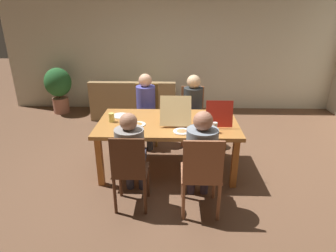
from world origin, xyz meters
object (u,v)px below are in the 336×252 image
at_px(chair_0, 130,169).
at_px(dining_table, 168,127).
at_px(person_3, 193,105).
at_px(pizza_box_1, 217,120).
at_px(chair_2, 147,111).
at_px(plate_2, 182,131).
at_px(drinking_glass_2, 123,128).
at_px(chair_3, 192,113).
at_px(plate_0, 138,124).
at_px(person_1, 201,152).
at_px(drinking_glass_0, 112,117).
at_px(couch, 135,103).
at_px(potted_plant, 58,86).
at_px(chair_1, 202,173).
at_px(person_2, 146,104).
at_px(pizza_box_0, 176,115).
at_px(person_0, 131,151).
at_px(drinking_glass_1, 215,128).
at_px(plate_1, 120,116).

bearing_deg(chair_0, dining_table, 67.27).
bearing_deg(person_3, pizza_box_1, -72.33).
xyz_separation_m(chair_2, plate_2, (0.59, -1.36, 0.21)).
height_order(dining_table, drinking_glass_2, drinking_glass_2).
relative_size(chair_3, person_3, 0.81).
height_order(dining_table, plate_0, plate_0).
distance_m(person_1, chair_3, 1.85).
bearing_deg(chair_2, dining_table, -68.65).
height_order(drinking_glass_0, couch, drinking_glass_0).
distance_m(dining_table, plate_0, 0.43).
bearing_deg(chair_0, chair_3, 67.72).
bearing_deg(potted_plant, chair_1, -49.96).
height_order(person_2, drinking_glass_2, person_2).
relative_size(person_1, couch, 0.68).
bearing_deg(plate_0, chair_3, 54.37).
bearing_deg(chair_1, pizza_box_0, 104.23).
distance_m(person_0, drinking_glass_0, 0.87).
xyz_separation_m(dining_table, chair_0, (-0.40, -0.95, -0.13)).
bearing_deg(drinking_glass_0, person_0, -63.84).
bearing_deg(chair_1, person_1, 90.00).
xyz_separation_m(person_2, drinking_glass_0, (-0.38, -0.87, 0.08)).
height_order(person_2, pizza_box_0, person_2).
relative_size(pizza_box_0, potted_plant, 0.62).
relative_size(plate_2, couch, 0.13).
distance_m(plate_2, drinking_glass_1, 0.42).
bearing_deg(pizza_box_0, plate_2, -80.21).
distance_m(person_2, plate_0, 0.98).
bearing_deg(plate_0, chair_0, -89.80).
height_order(chair_2, pizza_box_0, pizza_box_0).
bearing_deg(plate_2, plate_0, 159.13).
distance_m(pizza_box_1, potted_plant, 4.01).
height_order(dining_table, chair_1, chair_1).
height_order(plate_0, plate_2, same).
bearing_deg(person_3, chair_3, 90.00).
bearing_deg(chair_0, person_0, 90.00).
height_order(person_1, drinking_glass_0, person_1).
distance_m(chair_1, chair_2, 2.17).
distance_m(chair_0, drinking_glass_0, 1.04).
bearing_deg(chair_3, pizza_box_0, -108.62).
bearing_deg(chair_1, person_0, 164.68).
relative_size(pizza_box_1, drinking_glass_0, 3.37).
bearing_deg(person_1, person_2, 114.88).
bearing_deg(dining_table, chair_2, 111.35).
xyz_separation_m(pizza_box_0, plate_0, (-0.51, -0.25, -0.04)).
bearing_deg(couch, chair_0, -83.04).
bearing_deg(chair_1, plate_2, 107.34).
height_order(dining_table, chair_3, chair_3).
bearing_deg(pizza_box_1, plate_1, 169.97).
distance_m(chair_2, potted_plant, 2.53).
xyz_separation_m(dining_table, plate_0, (-0.40, -0.12, 0.09)).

